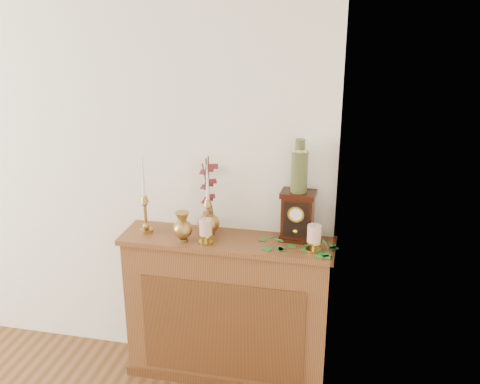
% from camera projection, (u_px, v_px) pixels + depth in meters
% --- Properties ---
extents(console_shelf, '(1.24, 0.34, 0.93)m').
position_uv_depth(console_shelf, '(228.00, 313.00, 3.40)').
color(console_shelf, brown).
rests_on(console_shelf, ground).
extents(candlestick_left, '(0.08, 0.08, 0.47)m').
position_uv_depth(candlestick_left, '(145.00, 208.00, 3.26)').
color(candlestick_left, '#B18F46').
rests_on(candlestick_left, console_shelf).
extents(candlestick_center, '(0.07, 0.07, 0.45)m').
position_uv_depth(candlestick_center, '(208.00, 211.00, 3.24)').
color(candlestick_center, '#B18F46').
rests_on(candlestick_center, console_shelf).
extents(bud_vase, '(0.11, 0.11, 0.18)m').
position_uv_depth(bud_vase, '(183.00, 227.00, 3.16)').
color(bud_vase, '#B18F46').
rests_on(bud_vase, console_shelf).
extents(ginger_jar, '(0.20, 0.21, 0.49)m').
position_uv_depth(ginger_jar, '(209.00, 196.00, 3.26)').
color(ginger_jar, '#B18F46').
rests_on(ginger_jar, console_shelf).
extents(pillar_candle_left, '(0.08, 0.08, 0.16)m').
position_uv_depth(pillar_candle_left, '(206.00, 230.00, 3.14)').
color(pillar_candle_left, gold).
rests_on(pillar_candle_left, console_shelf).
extents(pillar_candle_right, '(0.08, 0.08, 0.16)m').
position_uv_depth(pillar_candle_right, '(314.00, 237.00, 3.05)').
color(pillar_candle_right, gold).
rests_on(pillar_candle_right, console_shelf).
extents(ivy_garland, '(0.43, 0.16, 0.08)m').
position_uv_depth(ivy_garland, '(285.00, 246.00, 3.11)').
color(ivy_garland, '#276727').
rests_on(ivy_garland, console_shelf).
extents(mantel_clock, '(0.20, 0.14, 0.29)m').
position_uv_depth(mantel_clock, '(298.00, 216.00, 3.17)').
color(mantel_clock, black).
rests_on(mantel_clock, console_shelf).
extents(ceramic_vase, '(0.09, 0.09, 0.30)m').
position_uv_depth(ceramic_vase, '(299.00, 169.00, 3.08)').
color(ceramic_vase, black).
rests_on(ceramic_vase, mantel_clock).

